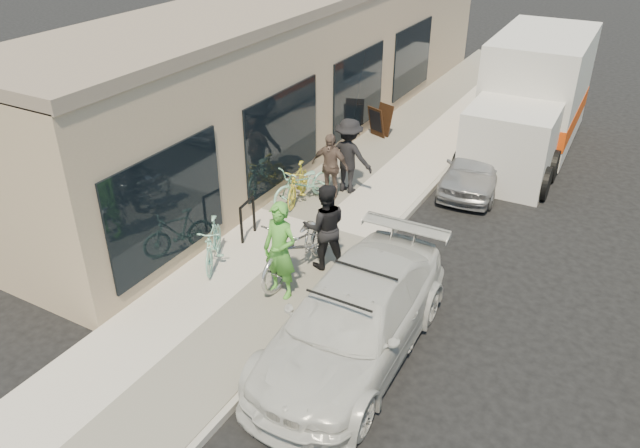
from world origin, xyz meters
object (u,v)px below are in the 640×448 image
at_px(man_standing, 325,227).
at_px(cruiser_bike_b, 303,184).
at_px(cruiser_bike_c, 298,183).
at_px(bystander_a, 349,156).
at_px(sedan_silver, 477,165).
at_px(bike_rack, 247,216).
at_px(bystander_b, 330,166).
at_px(cruiser_bike_a, 213,243).
at_px(tandem_bike, 300,245).
at_px(sandwich_board, 380,121).
at_px(woman_rider, 280,251).
at_px(moving_truck, 532,102).
at_px(sedan_white, 353,320).

xyz_separation_m(man_standing, cruiser_bike_b, (-1.78, 2.15, -0.42)).
xyz_separation_m(cruiser_bike_c, bystander_a, (0.79, 1.08, 0.47)).
bearing_deg(sedan_silver, bike_rack, -128.45).
distance_m(bike_rack, bystander_b, 2.61).
distance_m(bike_rack, cruiser_bike_c, 1.97).
bearing_deg(cruiser_bike_a, bystander_b, 52.87).
xyz_separation_m(tandem_bike, cruiser_bike_c, (-1.62, 2.59, -0.17)).
bearing_deg(bystander_a, man_standing, 109.79).
bearing_deg(cruiser_bike_c, sedan_silver, 29.61).
height_order(bike_rack, sandwich_board, sandwich_board).
xyz_separation_m(bike_rack, cruiser_bike_c, (0.06, 1.97, -0.06)).
bearing_deg(woman_rider, cruiser_bike_c, 121.11).
distance_m(sandwich_board, moving_truck, 4.28).
relative_size(bystander_a, bystander_b, 1.14).
height_order(woman_rider, bystander_a, woman_rider).
height_order(moving_truck, woman_rider, moving_truck).
bearing_deg(woman_rider, sedan_white, -15.72).
bearing_deg(bike_rack, bystander_b, 76.35).
bearing_deg(bystander_b, cruiser_bike_b, -131.14).
relative_size(cruiser_bike_a, bystander_a, 0.83).
distance_m(sandwich_board, bystander_a, 3.82).
relative_size(moving_truck, cruiser_bike_a, 4.23).
distance_m(cruiser_bike_c, bystander_b, 0.86).
relative_size(sandwich_board, moving_truck, 0.14).
relative_size(moving_truck, cruiser_bike_c, 4.27).
bearing_deg(moving_truck, sedan_silver, -100.75).
bearing_deg(sandwich_board, tandem_bike, -56.74).
bearing_deg(cruiser_bike_c, tandem_bike, -71.54).
distance_m(man_standing, cruiser_bike_a, 2.26).
bearing_deg(sedan_silver, cruiser_bike_c, -141.55).
bearing_deg(sedan_silver, woman_rider, -109.22).
distance_m(woman_rider, man_standing, 1.26).
xyz_separation_m(tandem_bike, man_standing, (0.28, 0.46, 0.26)).
height_order(bike_rack, cruiser_bike_b, cruiser_bike_b).
distance_m(sandwich_board, cruiser_bike_b, 4.75).
xyz_separation_m(sedan_silver, cruiser_bike_a, (-3.41, -6.29, 0.03)).
distance_m(sandwich_board, woman_rider, 8.33).
bearing_deg(woman_rider, cruiser_bike_a, 177.49).
relative_size(sandwich_board, tandem_bike, 0.38).
height_order(sedan_silver, moving_truck, moving_truck).
relative_size(bike_rack, bystander_a, 0.47).
bearing_deg(bystander_a, sandwich_board, -76.41).
distance_m(tandem_bike, man_standing, 0.60).
relative_size(moving_truck, tandem_bike, 2.73).
xyz_separation_m(cruiser_bike_a, cruiser_bike_c, (0.06, 3.14, -0.00)).
height_order(sandwich_board, bystander_b, bystander_b).
height_order(bike_rack, sedan_white, sedan_white).
relative_size(sandwich_board, cruiser_bike_b, 0.51).
xyz_separation_m(man_standing, bystander_a, (-1.12, 3.20, 0.04)).
xyz_separation_m(sedan_white, tandem_bike, (-1.88, 1.45, 0.07)).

